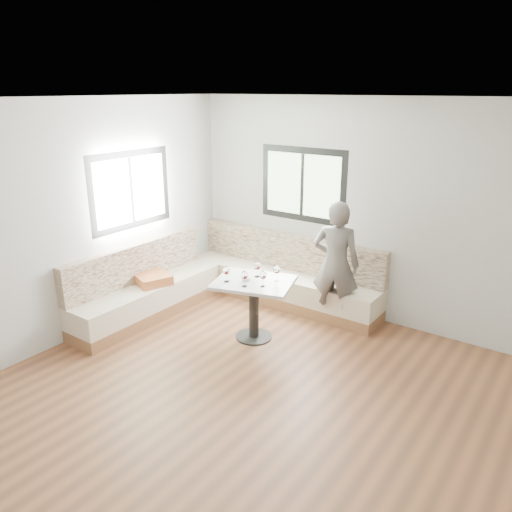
# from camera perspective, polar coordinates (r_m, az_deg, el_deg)

# --- Properties ---
(room) EXTENTS (5.01, 5.01, 2.81)m
(room) POSITION_cam_1_polar(r_m,az_deg,el_deg) (4.45, -1.48, -0.65)
(room) COLOR brown
(room) RESTS_ON ground
(banquette) EXTENTS (2.90, 2.80, 0.95)m
(banquette) POSITION_cam_1_polar(r_m,az_deg,el_deg) (6.85, -3.67, -3.24)
(banquette) COLOR #8C6040
(banquette) RESTS_ON ground
(table) EXTENTS (1.07, 0.94, 0.74)m
(table) POSITION_cam_1_polar(r_m,az_deg,el_deg) (5.92, -0.25, -4.53)
(table) COLOR black
(table) RESTS_ON ground
(person) EXTENTS (0.67, 0.53, 1.61)m
(person) POSITION_cam_1_polar(r_m,az_deg,el_deg) (6.27, 9.10, -0.93)
(person) COLOR #58534F
(person) RESTS_ON ground
(olive_ramekin) EXTENTS (0.10, 0.10, 0.04)m
(olive_ramekin) POSITION_cam_1_polar(r_m,az_deg,el_deg) (5.86, -1.14, -2.61)
(olive_ramekin) COLOR white
(olive_ramekin) RESTS_ON table
(wine_glass_a) EXTENTS (0.09, 0.09, 0.19)m
(wine_glass_a) POSITION_cam_1_polar(r_m,az_deg,el_deg) (5.78, -3.40, -1.72)
(wine_glass_a) COLOR white
(wine_glass_a) RESTS_ON table
(wine_glass_b) EXTENTS (0.09, 0.09, 0.19)m
(wine_glass_b) POSITION_cam_1_polar(r_m,az_deg,el_deg) (5.63, -1.32, -2.25)
(wine_glass_b) COLOR white
(wine_glass_b) RESTS_ON table
(wine_glass_c) EXTENTS (0.09, 0.09, 0.19)m
(wine_glass_c) POSITION_cam_1_polar(r_m,az_deg,el_deg) (5.64, 0.80, -2.24)
(wine_glass_c) COLOR white
(wine_glass_c) RESTS_ON table
(wine_glass_d) EXTENTS (0.09, 0.09, 0.19)m
(wine_glass_d) POSITION_cam_1_polar(r_m,az_deg,el_deg) (5.93, 0.13, -1.18)
(wine_glass_d) COLOR white
(wine_glass_d) RESTS_ON table
(wine_glass_e) EXTENTS (0.09, 0.09, 0.19)m
(wine_glass_e) POSITION_cam_1_polar(r_m,az_deg,el_deg) (5.81, 2.38, -1.61)
(wine_glass_e) COLOR white
(wine_glass_e) RESTS_ON table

